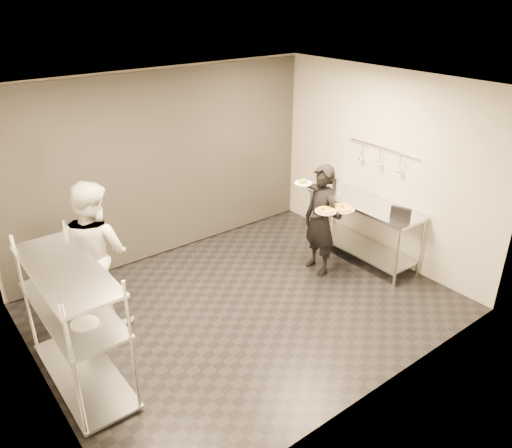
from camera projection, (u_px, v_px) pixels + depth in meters
room_shell at (194, 181)px, 6.76m from camera, size 5.00×4.00×2.80m
pass_rack at (74, 319)px, 5.00m from camera, size 0.60×1.60×1.50m
prep_counter at (363, 220)px, 7.45m from camera, size 0.60×1.80×0.92m
utensil_rail at (381, 158)px, 7.19m from camera, size 0.07×1.20×0.31m
waiter at (321, 220)px, 7.03m from camera, size 0.43×0.62×1.61m
chef at (95, 253)px, 5.94m from camera, size 0.99×1.09×1.83m
pizza_plate_near at (326, 211)px, 6.67m from camera, size 0.29×0.29×0.05m
pizza_plate_far at (341, 208)px, 6.82m from camera, size 0.36×0.36×0.05m
salad_plate at (303, 182)px, 6.92m from camera, size 0.25×0.25×0.07m
pos_monitor at (401, 214)px, 6.70m from camera, size 0.14×0.28×0.20m
bottle_green at (340, 189)px, 7.50m from camera, size 0.06×0.06×0.21m
bottle_clear at (335, 179)px, 7.96m from camera, size 0.05×0.05×0.18m
bottle_dark at (334, 185)px, 7.69m from camera, size 0.06×0.06×0.20m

